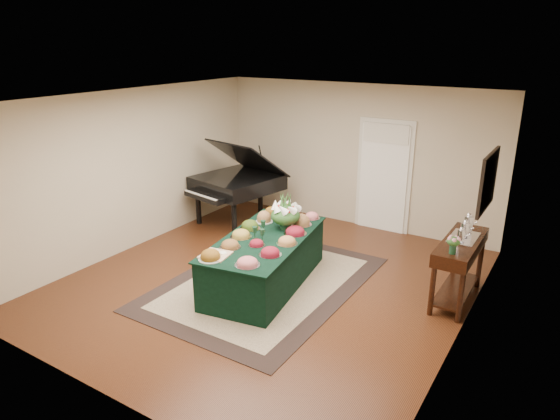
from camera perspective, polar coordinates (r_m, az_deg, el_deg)
The scene contains 14 objects.
ground at distance 7.57m, azimuth -1.22°, elevation -8.16°, with size 6.00×6.00×0.00m, color black.
area_rug at distance 7.52m, azimuth -1.76°, elevation -8.31°, with size 2.52×3.53×0.01m.
kitchen_doorway at distance 9.46m, azimuth 11.77°, elevation 3.68°, with size 1.05×0.07×2.10m.
buffet_table at distance 7.34m, azimuth -1.72°, elevation -5.82°, with size 1.46×2.47×0.75m.
food_platters at distance 7.24m, azimuth -1.48°, elevation -2.59°, with size 1.16×2.36×0.14m.
cutting_board at distance 6.66m, azimuth -7.33°, elevation -4.87°, with size 0.41×0.41×0.10m.
green_goblets at distance 7.19m, azimuth -2.30°, elevation -2.42°, with size 0.26×0.37×0.18m.
floral_centerpiece at distance 7.43m, azimuth 0.64°, elevation -0.21°, with size 0.45×0.45×0.45m.
grand_piano at distance 9.67m, azimuth -4.94°, elevation 3.16°, with size 1.69×1.82×1.67m.
wicker_basket at distance 9.07m, azimuth -1.09°, elevation -2.46°, with size 0.44×0.44×0.28m, color #A78443.
mahogany_sideboard at distance 7.21m, azimuth 19.89°, elevation -4.73°, with size 0.45×1.38×0.90m.
tea_service at distance 7.20m, azimuth 20.39°, elevation -2.08°, with size 0.34×0.58×0.30m.
pink_bouquet at distance 6.60m, azimuth 19.22°, elevation -3.46°, with size 0.19×0.19×0.24m.
wall_painting at distance 6.84m, azimuth 22.67°, elevation 3.04°, with size 0.05×0.95×0.75m.
Camera 1 is at (3.71, -5.62, 3.46)m, focal length 32.00 mm.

